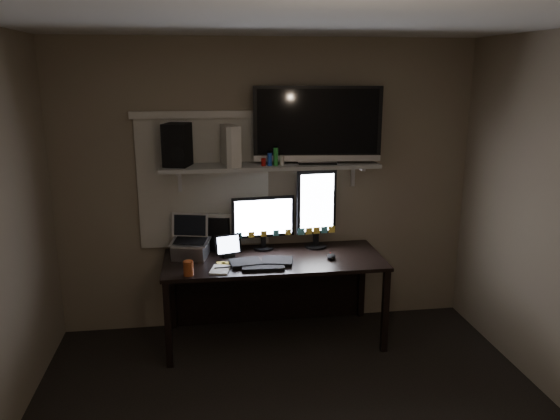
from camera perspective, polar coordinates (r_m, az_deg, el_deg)
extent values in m
plane|color=silver|center=(2.86, 3.22, 19.72)|extent=(3.60, 3.60, 0.00)
plane|color=#80745C|center=(4.73, -1.26, 2.42)|extent=(3.60, 0.00, 3.60)
cube|color=silver|center=(4.68, -7.96, 2.76)|extent=(1.10, 0.02, 1.10)
cube|color=black|center=(4.52, -0.65, -5.21)|extent=(1.80, 0.75, 0.03)
cube|color=black|center=(4.98, -1.18, -7.81)|extent=(1.80, 0.02, 0.70)
cube|color=black|center=(4.33, -11.63, -11.69)|extent=(0.05, 0.05, 0.70)
cube|color=black|center=(4.55, 10.93, -10.35)|extent=(0.05, 0.05, 0.70)
cube|color=black|center=(4.94, -11.20, -8.28)|extent=(0.05, 0.05, 0.70)
cube|color=black|center=(5.13, 8.51, -7.29)|extent=(0.05, 0.05, 0.70)
cube|color=#A0A09C|center=(4.52, -1.01, 4.63)|extent=(1.80, 0.35, 0.03)
cube|color=black|center=(4.67, -1.76, -1.33)|extent=(0.54, 0.10, 0.47)
cube|color=black|center=(4.70, 3.82, 0.14)|extent=(0.35, 0.10, 0.69)
cube|color=black|center=(4.38, -1.96, -5.47)|extent=(0.52, 0.22, 0.03)
ellipsoid|color=black|center=(4.51, 5.37, -4.85)|extent=(0.10, 0.13, 0.04)
cube|color=silver|center=(4.27, -6.25, -6.20)|extent=(0.18, 0.22, 0.01)
cube|color=black|center=(4.53, -5.43, -3.72)|extent=(0.24, 0.15, 0.19)
cube|color=black|center=(4.72, -6.68, -2.31)|extent=(0.26, 0.17, 0.31)
cube|color=silver|center=(4.52, -9.39, -2.90)|extent=(0.36, 0.32, 0.34)
cylinder|color=brown|center=(4.19, -9.55, -6.02)|extent=(0.08, 0.08, 0.11)
cube|color=black|center=(4.54, 3.93, 8.85)|extent=(1.07, 0.31, 0.63)
cube|color=beige|center=(4.45, -5.17, 6.72)|extent=(0.16, 0.29, 0.33)
cube|color=black|center=(4.48, -10.68, 6.71)|extent=(0.24, 0.27, 0.34)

